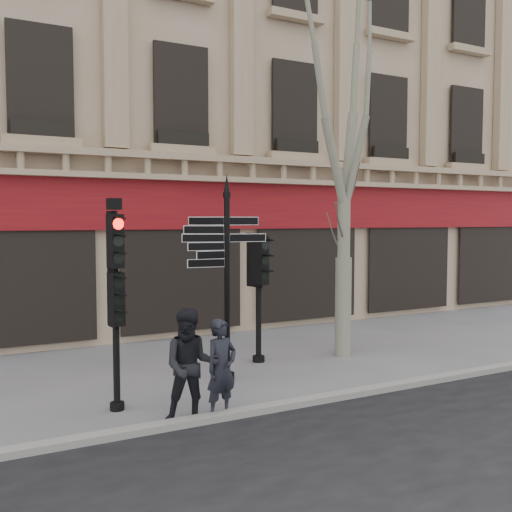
{
  "coord_description": "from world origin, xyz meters",
  "views": [
    {
      "loc": [
        -5.29,
        -9.58,
        3.2
      ],
      "look_at": [
        0.01,
        0.6,
        2.47
      ],
      "focal_mm": 40.0,
      "sensor_mm": 36.0,
      "label": 1
    }
  ],
  "objects_px": {
    "fingerpost": "(227,243)",
    "traffic_signal_secondary": "(259,274)",
    "traffic_signal_main": "(115,277)",
    "pedestrian_b": "(191,366)",
    "plane_tree": "(345,84)",
    "pedestrian_a": "(221,369)"
  },
  "relations": [
    {
      "from": "fingerpost",
      "to": "plane_tree",
      "type": "height_order",
      "value": "plane_tree"
    },
    {
      "from": "traffic_signal_main",
      "to": "pedestrian_a",
      "type": "xyz_separation_m",
      "value": [
        1.41,
        -1.15,
        -1.44
      ]
    },
    {
      "from": "traffic_signal_secondary",
      "to": "plane_tree",
      "type": "relative_size",
      "value": 0.32
    },
    {
      "from": "traffic_signal_secondary",
      "to": "traffic_signal_main",
      "type": "bearing_deg",
      "value": -171.96
    },
    {
      "from": "fingerpost",
      "to": "traffic_signal_secondary",
      "type": "bearing_deg",
      "value": 56.51
    },
    {
      "from": "traffic_signal_secondary",
      "to": "pedestrian_a",
      "type": "bearing_deg",
      "value": -145.33
    },
    {
      "from": "plane_tree",
      "to": "pedestrian_a",
      "type": "bearing_deg",
      "value": -149.14
    },
    {
      "from": "traffic_signal_secondary",
      "to": "pedestrian_b",
      "type": "bearing_deg",
      "value": -151.31
    },
    {
      "from": "traffic_signal_main",
      "to": "traffic_signal_secondary",
      "type": "relative_size",
      "value": 1.25
    },
    {
      "from": "traffic_signal_main",
      "to": "pedestrian_b",
      "type": "xyz_separation_m",
      "value": [
        0.88,
        -1.15,
        -1.34
      ]
    },
    {
      "from": "fingerpost",
      "to": "plane_tree",
      "type": "xyz_separation_m",
      "value": [
        3.29,
        0.65,
        3.55
      ]
    },
    {
      "from": "traffic_signal_main",
      "to": "plane_tree",
      "type": "height_order",
      "value": "plane_tree"
    },
    {
      "from": "plane_tree",
      "to": "pedestrian_a",
      "type": "xyz_separation_m",
      "value": [
        -4.26,
        -2.55,
        -5.5
      ]
    },
    {
      "from": "fingerpost",
      "to": "pedestrian_a",
      "type": "xyz_separation_m",
      "value": [
        -0.97,
        -1.9,
        -1.94
      ]
    },
    {
      "from": "pedestrian_b",
      "to": "plane_tree",
      "type": "bearing_deg",
      "value": 47.19
    },
    {
      "from": "pedestrian_a",
      "to": "fingerpost",
      "type": "bearing_deg",
      "value": 47.25
    },
    {
      "from": "traffic_signal_main",
      "to": "pedestrian_b",
      "type": "relative_size",
      "value": 1.95
    },
    {
      "from": "plane_tree",
      "to": "pedestrian_a",
      "type": "relative_size",
      "value": 5.57
    },
    {
      "from": "plane_tree",
      "to": "pedestrian_b",
      "type": "xyz_separation_m",
      "value": [
        -4.79,
        -2.55,
        -5.39
      ]
    },
    {
      "from": "plane_tree",
      "to": "pedestrian_b",
      "type": "distance_m",
      "value": 7.65
    },
    {
      "from": "traffic_signal_main",
      "to": "plane_tree",
      "type": "relative_size",
      "value": 0.4
    },
    {
      "from": "traffic_signal_main",
      "to": "pedestrian_a",
      "type": "height_order",
      "value": "traffic_signal_main"
    }
  ]
}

